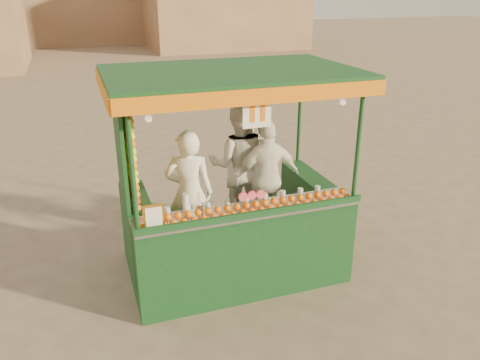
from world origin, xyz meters
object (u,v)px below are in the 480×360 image
object	(u,v)px
juice_cart	(229,215)
vendor_right	(267,178)
vendor_left	(189,193)
vendor_middle	(239,165)

from	to	relation	value
juice_cart	vendor_right	size ratio (longest dim) A/B	1.80
juice_cart	vendor_left	bearing A→B (deg)	153.19
vendor_left	vendor_right	world-z (taller)	vendor_left
juice_cart	vendor_middle	bearing A→B (deg)	62.28
juice_cart	vendor_left	size ratio (longest dim) A/B	1.78
vendor_middle	vendor_right	world-z (taller)	vendor_middle
vendor_middle	vendor_right	bearing A→B (deg)	149.94
vendor_left	vendor_right	bearing A→B (deg)	-154.00
vendor_left	vendor_middle	size ratio (longest dim) A/B	0.89
juice_cart	vendor_middle	size ratio (longest dim) A/B	1.59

